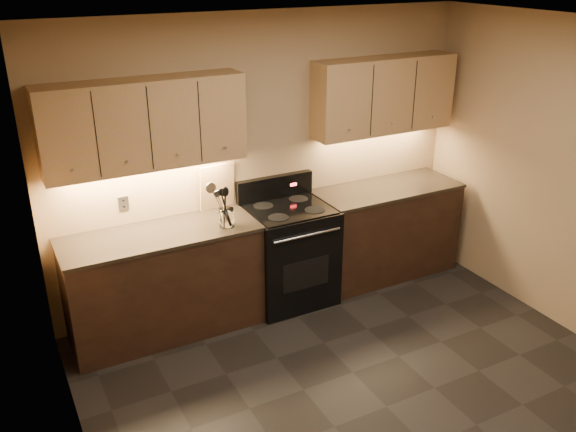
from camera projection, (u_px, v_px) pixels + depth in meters
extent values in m
plane|color=black|center=(387.00, 407.00, 4.41)|extent=(4.00, 4.00, 0.00)
plane|color=silver|center=(417.00, 36.00, 3.38)|extent=(4.00, 4.00, 0.00)
cube|color=#9E845D|center=(264.00, 160.00, 5.52)|extent=(4.00, 0.04, 2.60)
cube|color=#9E845D|center=(77.00, 327.00, 3.04)|extent=(0.04, 4.00, 2.60)
cube|color=black|center=(164.00, 284.00, 5.15)|extent=(1.60, 0.60, 0.90)
cube|color=#3B3125|center=(160.00, 234.00, 4.96)|extent=(1.62, 0.62, 0.03)
cube|color=black|center=(384.00, 232.00, 6.12)|extent=(1.44, 0.60, 0.90)
cube|color=#3B3125|center=(387.00, 188.00, 5.94)|extent=(1.46, 0.62, 0.03)
cube|color=black|center=(289.00, 255.00, 5.63)|extent=(0.76, 0.65, 0.92)
cube|color=black|center=(289.00, 208.00, 5.44)|extent=(0.70, 0.60, 0.01)
cube|color=black|center=(275.00, 188.00, 5.63)|extent=(0.76, 0.07, 0.22)
cube|color=red|center=(294.00, 184.00, 5.68)|extent=(0.06, 0.00, 0.03)
cylinder|color=silver|center=(307.00, 235.00, 5.22)|extent=(0.65, 0.02, 0.02)
cube|color=black|center=(306.00, 274.00, 5.38)|extent=(0.46, 0.00, 0.28)
cylinder|color=black|center=(279.00, 217.00, 5.24)|extent=(0.18, 0.18, 0.00)
cylinder|color=black|center=(315.00, 210.00, 5.40)|extent=(0.18, 0.18, 0.00)
cylinder|color=black|center=(263.00, 206.00, 5.49)|extent=(0.18, 0.18, 0.00)
cylinder|color=black|center=(299.00, 199.00, 5.64)|extent=(0.18, 0.18, 0.00)
cube|color=tan|center=(144.00, 124.00, 4.73)|extent=(1.60, 0.30, 0.70)
cube|color=tan|center=(384.00, 95.00, 5.71)|extent=(1.44, 0.30, 0.70)
cube|color=#B2B5BA|center=(124.00, 203.00, 5.04)|extent=(0.08, 0.01, 0.12)
cylinder|color=white|center=(227.00, 217.00, 5.05)|extent=(0.16, 0.16, 0.16)
cylinder|color=white|center=(227.00, 225.00, 5.08)|extent=(0.12, 0.12, 0.02)
cube|color=tan|center=(217.00, 186.00, 5.36)|extent=(0.33, 0.09, 0.41)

